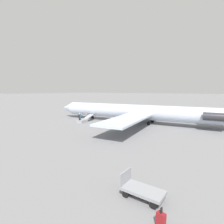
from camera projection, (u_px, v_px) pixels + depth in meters
ground_plane at (135, 123)px, 30.24m from camera, size 600.00×600.00×0.00m
airplane_main at (140, 112)px, 29.57m from camera, size 33.16×25.63×6.47m
boarding_stairs at (84, 120)px, 30.66m from camera, size 1.56×4.11×1.64m
passenger at (80, 117)px, 29.67m from camera, size 0.37×0.56×1.74m
luggage_cart at (141, 189)px, 9.07m from camera, size 2.20×1.10×1.22m
suitcase at (161, 220)px, 7.09m from camera, size 0.40×0.30×0.88m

